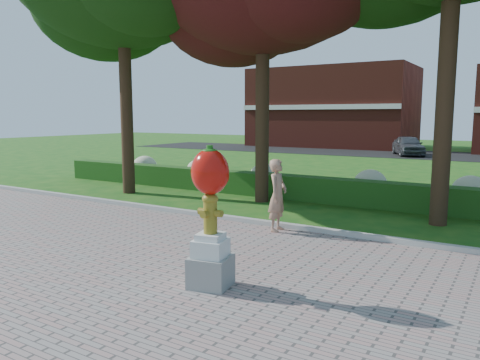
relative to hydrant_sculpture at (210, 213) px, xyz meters
The scene contains 10 objects.
ground 2.09m from the hydrant_sculpture, 129.22° to the left, with size 100.00×100.00×0.00m, color #145014.
walkway 3.16m from the hydrant_sculpture, 111.16° to the right, with size 40.00×14.00×0.04m, color gray.
curb 4.57m from the hydrant_sculpture, 103.77° to the left, with size 40.00×0.18×0.15m, color #ADADA5.
lawn_hedge 8.40m from the hydrant_sculpture, 97.22° to the left, with size 24.00×0.70×0.80m, color #1F4513.
hydrangea_row 9.33m from the hydrant_sculpture, 92.95° to the left, with size 20.10×1.10×0.99m.
street 29.33m from the hydrant_sculpture, 92.05° to the left, with size 50.00×8.00×0.02m, color black.
building_left 37.04m from the hydrant_sculpture, 107.39° to the left, with size 14.00×8.00×7.00m, color maroon.
hydrant_sculpture is the anchor object (origin of this frame).
woman 3.97m from the hydrant_sculpture, 100.92° to the left, with size 0.64×0.42×1.75m, color tan.
parked_car 28.29m from the hydrant_sculpture, 95.63° to the left, with size 1.66×4.12×1.40m, color #44484C.
Camera 1 is at (5.30, -7.33, 2.83)m, focal length 35.00 mm.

